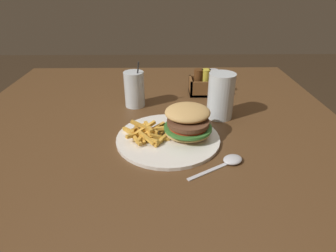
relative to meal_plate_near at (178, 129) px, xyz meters
name	(u,v)px	position (x,y,z in m)	size (l,w,h in m)	color
dining_table	(153,148)	(-0.08, 0.08, -0.12)	(1.27, 1.29, 0.78)	brown
meal_plate_near	(178,129)	(0.00, 0.00, 0.00)	(0.30, 0.30, 0.10)	white
beer_glass	(221,97)	(0.15, 0.15, 0.04)	(0.09, 0.09, 0.15)	silver
juice_glass	(135,91)	(-0.15, 0.24, 0.02)	(0.07, 0.07, 0.17)	silver
spoon	(230,161)	(0.13, -0.12, -0.03)	(0.16, 0.11, 0.01)	silver
condiment_caddy	(205,84)	(0.13, 0.36, 0.01)	(0.13, 0.09, 0.10)	brown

